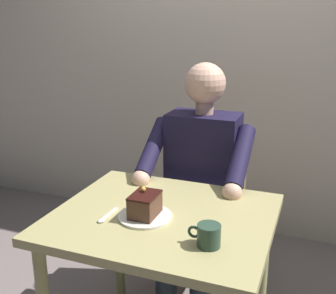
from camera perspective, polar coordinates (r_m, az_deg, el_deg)
cafe_rear_panel at (r=2.87m, az=10.34°, el=17.36°), size 6.40×0.12×3.00m
dining_table at (r=1.71m, az=-0.70°, el=-12.40°), size 0.86×0.74×0.74m
chair at (r=2.33m, az=5.39°, el=-7.63°), size 0.42×0.42×0.91m
seated_person at (r=2.11m, az=4.25°, el=-5.30°), size 0.53×0.58×1.28m
dessert_plate at (r=1.63m, az=-3.20°, el=-9.58°), size 0.21×0.21×0.01m
cake_slice at (r=1.61m, az=-3.23°, el=-7.99°), size 0.10×0.13×0.11m
coffee_cup at (r=1.43m, az=5.63°, el=-12.07°), size 0.12×0.08×0.08m
dessert_spoon at (r=1.64m, az=-8.71°, el=-9.62°), size 0.03×0.14×0.01m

